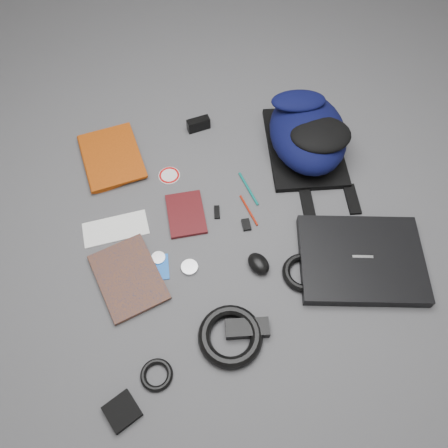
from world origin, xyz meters
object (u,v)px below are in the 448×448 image
object	(u,v)px
comic_book	(100,290)
mouse	(259,264)
laptop	(361,259)
textbook_red	(84,165)
pouch	(122,411)
backpack	(308,132)
dvd_case	(186,214)
compact_camera	(198,124)
power_brick	(247,328)

from	to	relation	value
comic_book	mouse	xyz separation A→B (m)	(0.52, -0.05, 0.01)
comic_book	laptop	bearing A→B (deg)	-20.64
textbook_red	pouch	bearing A→B (deg)	-94.21
laptop	pouch	xyz separation A→B (m)	(-0.84, -0.25, -0.01)
backpack	dvd_case	world-z (taller)	backpack
laptop	mouse	distance (m)	0.34
dvd_case	comic_book	bearing A→B (deg)	-142.57
pouch	compact_camera	bearing A→B (deg)	64.95
backpack	comic_book	size ratio (longest dim) A/B	1.68
compact_camera	pouch	bearing A→B (deg)	-121.11
mouse	pouch	distance (m)	0.60
laptop	power_brick	size ratio (longest dim) A/B	3.03
textbook_red	power_brick	distance (m)	0.88
backpack	power_brick	xyz separation A→B (m)	(-0.43, -0.64, -0.08)
backpack	dvd_case	bearing A→B (deg)	-149.81
mouse	pouch	world-z (taller)	mouse
comic_book	mouse	size ratio (longest dim) A/B	3.09
backpack	pouch	world-z (taller)	backpack
textbook_red	power_brick	bearing A→B (deg)	-66.63
comic_book	compact_camera	xyz separation A→B (m)	(0.47, 0.61, 0.02)
comic_book	power_brick	size ratio (longest dim) A/B	1.98
power_brick	pouch	bearing A→B (deg)	-149.98
compact_camera	power_brick	distance (m)	0.85
comic_book	compact_camera	bearing A→B (deg)	39.69
backpack	mouse	size ratio (longest dim) A/B	5.18
power_brick	laptop	bearing A→B (deg)	27.74
backpack	comic_book	bearing A→B (deg)	-144.05
backpack	textbook_red	bearing A→B (deg)	-177.97
textbook_red	dvd_case	size ratio (longest dim) A/B	1.59
dvd_case	compact_camera	xyz separation A→B (m)	(0.14, 0.39, 0.02)
backpack	comic_book	distance (m)	0.94
backpack	power_brick	distance (m)	0.77
laptop	compact_camera	xyz separation A→B (m)	(-0.38, 0.73, 0.01)
textbook_red	compact_camera	xyz separation A→B (m)	(0.47, 0.08, 0.01)
textbook_red	compact_camera	bearing A→B (deg)	4.57
pouch	mouse	bearing A→B (deg)	33.09
backpack	comic_book	xyz separation A→B (m)	(-0.85, -0.39, -0.08)
laptop	textbook_red	world-z (taller)	laptop
dvd_case	pouch	world-z (taller)	pouch
power_brick	pouch	size ratio (longest dim) A/B	1.58
pouch	laptop	bearing A→B (deg)	16.83
comic_book	backpack	bearing A→B (deg)	12.48
backpack	pouch	distance (m)	1.14
backpack	laptop	bearing A→B (deg)	-78.47
dvd_case	mouse	bearing A→B (deg)	-49.93
backpack	laptop	xyz separation A→B (m)	(0.00, -0.52, -0.07)
pouch	dvd_case	bearing A→B (deg)	61.79
backpack	compact_camera	bearing A→B (deg)	161.55
dvd_case	mouse	xyz separation A→B (m)	(0.19, -0.26, 0.02)
backpack	textbook_red	distance (m)	0.86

